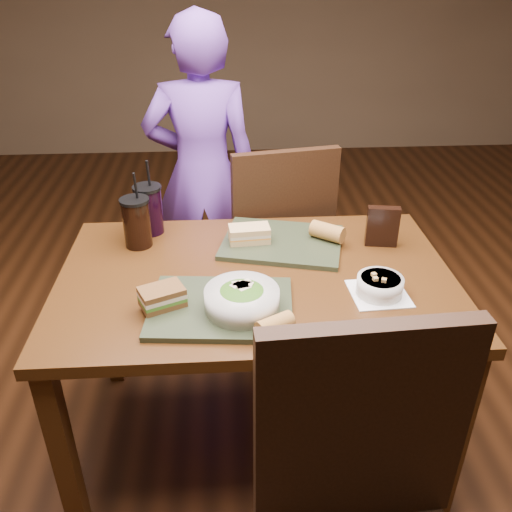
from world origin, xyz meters
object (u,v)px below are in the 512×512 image
(tray_near, at_px, (221,308))
(baguette_far, at_px, (327,232))
(sandwich_far, at_px, (249,234))
(sandwich_near, at_px, (162,297))
(soup_bowl, at_px, (380,285))
(cup_berry, at_px, (149,209))
(salad_bowl, at_px, (242,298))
(chip_bag, at_px, (382,226))
(chair_far, at_px, (281,240))
(diner, at_px, (202,174))
(baguette_near, at_px, (275,325))
(cup_cola, at_px, (137,222))
(dining_table, at_px, (256,297))
(tray_far, at_px, (282,242))

(tray_near, distance_m, baguette_far, 0.55)
(sandwich_far, bearing_deg, sandwich_near, -125.62)
(soup_bowl, relative_size, cup_berry, 0.64)
(salad_bowl, relative_size, sandwich_near, 1.46)
(sandwich_near, distance_m, sandwich_far, 0.48)
(tray_near, relative_size, sandwich_far, 2.80)
(chip_bag, bearing_deg, chair_far, 136.67)
(diner, height_order, baguette_near, diner)
(tray_near, relative_size, soup_bowl, 2.30)
(baguette_near, relative_size, cup_cola, 0.37)
(soup_bowl, relative_size, sandwich_far, 1.22)
(dining_table, relative_size, chair_far, 1.29)
(dining_table, height_order, soup_bowl, soup_bowl)
(tray_near, xyz_separation_m, salad_bowl, (0.06, -0.02, 0.05))
(baguette_near, bearing_deg, tray_far, 81.83)
(sandwich_far, distance_m, cup_cola, 0.40)
(sandwich_near, bearing_deg, salad_bowl, -7.97)
(baguette_near, bearing_deg, cup_berry, 121.35)
(chair_far, distance_m, chip_bag, 0.58)
(baguette_far, bearing_deg, diner, 122.00)
(sandwich_far, bearing_deg, salad_bowl, -95.95)
(tray_far, xyz_separation_m, cup_berry, (-0.49, 0.13, 0.09))
(salad_bowl, distance_m, baguette_far, 0.53)
(cup_cola, height_order, cup_berry, cup_berry)
(diner, height_order, tray_far, diner)
(diner, relative_size, chip_bag, 9.99)
(diner, height_order, baguette_far, diner)
(cup_cola, bearing_deg, tray_near, -55.43)
(cup_cola, bearing_deg, chair_far, 32.68)
(sandwich_near, bearing_deg, sandwich_far, 54.38)
(sandwich_near, xyz_separation_m, chip_bag, (0.75, 0.36, 0.03))
(dining_table, height_order, baguette_far, baguette_far)
(chip_bag, bearing_deg, baguette_near, -120.81)
(chair_far, relative_size, chip_bag, 6.80)
(soup_bowl, xyz_separation_m, baguette_far, (-0.10, 0.34, 0.02))
(dining_table, height_order, cup_cola, cup_cola)
(baguette_near, xyz_separation_m, baguette_far, (0.24, 0.53, 0.00))
(soup_bowl, bearing_deg, chip_bag, 74.35)
(dining_table, xyz_separation_m, cup_berry, (-0.38, 0.33, 0.18))
(salad_bowl, relative_size, sandwich_far, 1.46)
(sandwich_near, distance_m, cup_cola, 0.43)
(baguette_far, relative_size, chip_bag, 0.82)
(soup_bowl, distance_m, baguette_near, 0.39)
(tray_near, distance_m, sandwich_near, 0.18)
(diner, height_order, sandwich_near, diner)
(tray_far, height_order, salad_bowl, salad_bowl)
(dining_table, xyz_separation_m, sandwich_near, (-0.29, -0.18, 0.14))
(baguette_far, xyz_separation_m, cup_berry, (-0.65, 0.14, 0.05))
(diner, bearing_deg, cup_berry, 74.01)
(salad_bowl, height_order, baguette_near, salad_bowl)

